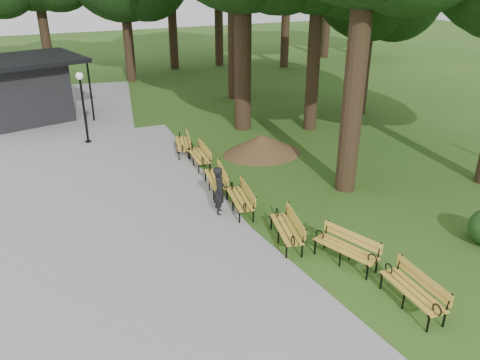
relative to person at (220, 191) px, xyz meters
name	(u,v)px	position (x,y,z in m)	size (l,w,h in m)	color
ground	(254,225)	(0.67, -1.12, -0.81)	(100.00, 100.00, 0.00)	#284E16
path	(104,207)	(-3.33, 1.88, -0.78)	(12.00, 38.00, 0.06)	gray
person	(220,191)	(0.00, 0.00, 0.00)	(0.59, 0.39, 1.61)	black
kiosk	(22,90)	(-5.35, 13.27, 0.79)	(5.08, 4.42, 3.18)	black
lamp_post	(82,93)	(-2.94, 8.59, 1.46)	(0.32, 0.32, 3.15)	black
dirt_mound	(262,144)	(3.58, 4.31, -0.39)	(2.78, 2.78, 0.82)	#47301C
bench_0	(412,291)	(2.37, -6.06, -0.37)	(1.90, 0.64, 0.88)	gold
bench_1	(346,249)	(2.01, -3.94, -0.37)	(1.90, 0.64, 0.88)	gold
bench_2	(286,229)	(1.08, -2.40, -0.37)	(1.90, 0.64, 0.88)	gold
bench_3	(240,199)	(0.64, -0.10, -0.37)	(1.90, 0.64, 0.88)	gold
bench_4	(216,179)	(0.49, 1.66, -0.37)	(1.90, 0.64, 0.88)	gold
bench_5	(199,156)	(0.69, 4.05, -0.37)	(1.90, 0.64, 0.88)	gold
bench_6	(182,144)	(0.53, 5.63, -0.37)	(1.90, 0.64, 0.88)	gold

